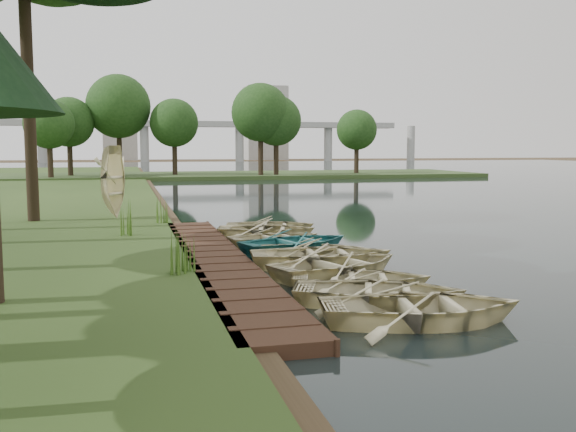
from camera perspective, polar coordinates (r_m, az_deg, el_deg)
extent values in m
plane|color=#3D2F1D|center=(17.81, -1.25, -4.34)|extent=(300.00, 300.00, 0.00)
cube|color=#362015|center=(17.50, -6.38, -4.07)|extent=(1.60, 16.00, 0.30)
cube|color=#30451F|center=(68.18, -4.13, 3.62)|extent=(50.00, 14.00, 0.45)
cylinder|color=black|center=(68.03, -23.97, 5.32)|extent=(0.50, 0.50, 4.80)
sphere|color=#1F4116|center=(68.10, -24.11, 8.34)|extent=(5.60, 5.60, 5.60)
cylinder|color=black|center=(67.23, -18.34, 5.53)|extent=(0.50, 0.50, 4.80)
sphere|color=#1F4116|center=(67.31, -18.45, 8.59)|extent=(5.60, 5.60, 5.60)
cylinder|color=black|center=(67.09, -12.63, 5.69)|extent=(0.50, 0.50, 4.80)
sphere|color=#1F4116|center=(67.17, -12.70, 8.76)|extent=(5.60, 5.60, 5.60)
cylinder|color=black|center=(67.61, -6.94, 5.80)|extent=(0.50, 0.50, 4.80)
sphere|color=#1F4116|center=(67.69, -6.98, 8.85)|extent=(5.60, 5.60, 5.60)
cylinder|color=black|center=(68.78, -1.40, 5.85)|extent=(0.50, 0.50, 4.80)
sphere|color=#1F4116|center=(68.85, -1.41, 8.85)|extent=(5.60, 5.60, 5.60)
cylinder|color=black|center=(70.56, 3.92, 5.84)|extent=(0.50, 0.50, 4.80)
sphere|color=#1F4116|center=(70.63, 3.94, 8.77)|extent=(5.60, 5.60, 5.60)
cylinder|color=black|center=(72.90, 8.93, 5.79)|extent=(0.50, 0.50, 4.80)
sphere|color=#1F4116|center=(72.97, 8.98, 8.62)|extent=(5.60, 5.60, 5.60)
cube|color=#A5A5A0|center=(137.85, -8.49, 8.09)|extent=(90.00, 4.00, 1.20)
cylinder|color=#A5A5A0|center=(138.01, -21.02, 6.09)|extent=(1.80, 1.80, 8.00)
cylinder|color=#A5A5A0|center=(137.12, -12.64, 6.35)|extent=(1.80, 1.80, 8.00)
cylinder|color=#A5A5A0|center=(139.14, -4.33, 6.48)|extent=(1.80, 1.80, 8.00)
cylinder|color=#A5A5A0|center=(143.93, 3.59, 6.47)|extent=(1.80, 1.80, 8.00)
cylinder|color=#A5A5A0|center=(151.24, 10.87, 6.36)|extent=(1.80, 1.80, 8.00)
cube|color=#A5A5A0|center=(160.79, -2.04, 8.23)|extent=(10.00, 8.00, 18.00)
cube|color=#A5A5A0|center=(162.09, -14.69, 6.96)|extent=(8.00, 8.00, 12.00)
imported|color=beige|center=(11.99, 11.82, -7.55)|extent=(4.11, 3.25, 0.77)
imported|color=beige|center=(13.16, 8.10, -6.36)|extent=(4.14, 3.57, 0.72)
imported|color=beige|center=(14.56, 6.50, -5.26)|extent=(3.66, 3.05, 0.65)
imported|color=beige|center=(15.98, 4.56, -4.01)|extent=(4.31, 3.67, 0.76)
imported|color=beige|center=(17.21, 3.05, -3.21)|extent=(4.11, 3.14, 0.79)
imported|color=beige|center=(18.60, 2.16, -2.76)|extent=(3.47, 2.85, 0.63)
imported|color=teal|center=(19.56, 0.80, -2.13)|extent=(4.23, 3.56, 0.75)
imported|color=beige|center=(20.89, -1.13, -1.75)|extent=(3.39, 2.66, 0.64)
imported|color=beige|center=(22.71, -1.93, -1.02)|extent=(3.96, 3.29, 0.71)
imported|color=beige|center=(23.98, -1.57, -0.68)|extent=(3.68, 2.95, 0.68)
imported|color=beige|center=(27.40, -15.13, 0.43)|extent=(3.68, 3.38, 0.62)
cylinder|color=black|center=(27.58, -22.13, 11.39)|extent=(0.47, 0.47, 11.34)
cone|color=#3F661E|center=(15.26, -9.73, -3.32)|extent=(0.60, 0.60, 0.92)
cone|color=#3F661E|center=(15.21, -9.06, -3.11)|extent=(0.60, 0.60, 1.03)
cone|color=#3F661E|center=(22.07, -14.20, -0.20)|extent=(0.60, 0.60, 1.15)
cone|color=#3F661E|center=(25.33, -11.15, 0.54)|extent=(0.60, 0.60, 1.02)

